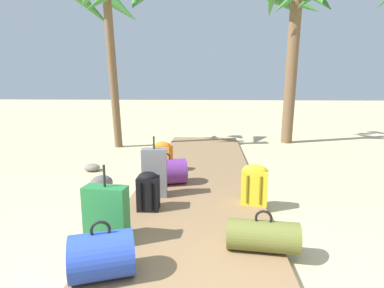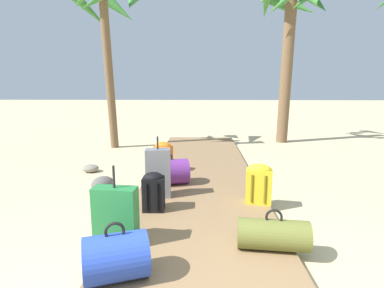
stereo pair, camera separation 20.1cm
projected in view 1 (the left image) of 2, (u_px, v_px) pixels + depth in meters
name	position (u px, v px, depth m)	size (l,w,h in m)	color
ground_plane	(197.00, 194.00, 4.76)	(60.00, 60.00, 0.00)	#CCB789
boardwalk	(199.00, 177.00, 5.53)	(1.84, 7.93, 0.08)	olive
backpack_orange	(163.00, 156.00, 5.70)	(0.35, 0.27, 0.55)	orange
backpack_black	(148.00, 190.00, 3.92)	(0.27, 0.24, 0.49)	black
duffel_bag_blue	(102.00, 255.00, 2.54)	(0.60, 0.53, 0.49)	#2847B7
backpack_yellow	(255.00, 183.00, 4.10)	(0.37, 0.25, 0.54)	gold
duffel_bag_purple	(166.00, 172.00, 4.96)	(0.73, 0.55, 0.51)	#6B2D84
suitcase_green	(106.00, 215.00, 3.10)	(0.44, 0.23, 0.80)	#237538
suitcase_grey	(155.00, 173.00, 4.38)	(0.36, 0.22, 0.86)	slate
duffel_bag_olive	(263.00, 236.00, 2.96)	(0.70, 0.36, 0.41)	olive
palm_tree_far_right	(296.00, 22.00, 8.28)	(1.79, 1.88, 4.34)	brown
palm_tree_far_left	(109.00, 15.00, 7.61)	(2.08, 2.05, 4.15)	brown
rock_left_mid	(92.00, 167.00, 6.03)	(0.28, 0.31, 0.14)	gray
rock_left_far	(101.00, 183.00, 4.89)	(0.38, 0.31, 0.24)	#5B5651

